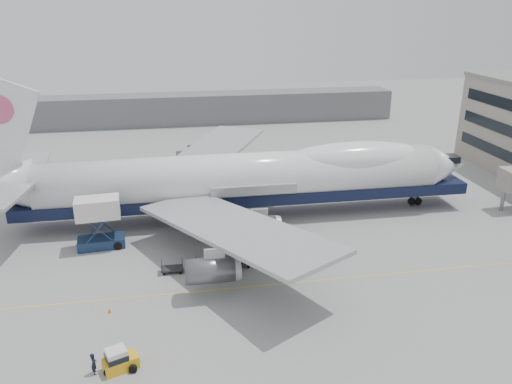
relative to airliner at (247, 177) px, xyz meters
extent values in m
plane|color=gray|center=(-0.64, -12.00, -5.62)|extent=(260.00, 260.00, 0.00)
cube|color=gold|center=(-0.64, -18.00, -5.62)|extent=(60.00, 0.15, 0.01)
cylinder|color=slate|center=(35.36, -4.00, -4.12)|extent=(0.50, 0.50, 3.00)
cube|color=slate|center=(-10.64, 58.00, -2.12)|extent=(110.00, 8.00, 7.00)
cylinder|color=white|center=(-0.64, 0.00, 0.08)|extent=(52.00, 6.40, 6.40)
cube|color=black|center=(0.36, 0.00, -2.48)|extent=(60.00, 5.76, 1.50)
cone|color=white|center=(28.36, 0.00, 0.08)|extent=(6.00, 6.40, 6.40)
ellipsoid|color=white|center=(14.96, 0.00, 1.84)|extent=(20.67, 5.78, 4.56)
cube|color=#9EA0A3|center=(-3.64, -14.28, -0.52)|extent=(20.35, 26.74, 2.26)
cube|color=#9EA0A3|center=(-3.64, 14.28, -0.52)|extent=(20.35, 26.74, 2.26)
cylinder|color=#595B60|center=(-6.64, 19.00, -2.72)|extent=(4.80, 2.60, 2.60)
cylinder|color=#595B60|center=(-0.64, 10.00, -2.72)|extent=(4.80, 2.60, 2.60)
cylinder|color=#595B60|center=(-0.64, -10.00, -2.72)|extent=(4.80, 2.60, 2.60)
cylinder|color=#595B60|center=(-6.64, -19.00, -2.72)|extent=(4.80, 2.60, 2.60)
cylinder|color=slate|center=(24.36, 0.00, -4.37)|extent=(0.36, 0.36, 2.50)
cylinder|color=black|center=(24.36, 0.00, -5.07)|extent=(1.10, 0.45, 1.10)
cylinder|color=slate|center=(-3.64, -3.00, -4.37)|extent=(0.36, 0.36, 2.50)
cylinder|color=black|center=(-3.64, -3.00, -5.07)|extent=(1.10, 0.45, 1.10)
cylinder|color=slate|center=(-3.64, 3.00, -4.37)|extent=(0.36, 0.36, 2.50)
cylinder|color=black|center=(-3.64, 3.00, -5.07)|extent=(1.10, 0.45, 1.10)
cube|color=#192C4B|center=(-18.51, -6.08, -5.03)|extent=(5.62, 3.06, 1.19)
cube|color=silver|center=(-18.51, -6.08, -0.62)|extent=(5.20, 3.24, 2.38)
cube|color=#192C4B|center=(-18.51, -7.27, -2.82)|extent=(3.85, 0.46, 4.26)
cube|color=#192C4B|center=(-18.51, -4.90, -2.82)|extent=(3.85, 0.46, 4.26)
cube|color=slate|center=(-18.51, -4.35, -0.62)|extent=(2.70, 1.52, 0.15)
cylinder|color=black|center=(-20.46, -7.17, -5.14)|extent=(0.97, 0.38, 0.97)
cylinder|color=black|center=(-20.46, -5.00, -5.14)|extent=(0.97, 0.38, 0.97)
cylinder|color=black|center=(-16.56, -7.17, -5.14)|extent=(0.97, 0.38, 0.97)
cylinder|color=black|center=(-16.56, -5.00, -5.14)|extent=(0.97, 0.38, 0.97)
cube|color=gold|center=(-14.53, -28.31, -5.10)|extent=(2.99, 2.30, 1.04)
cube|color=silver|center=(-14.79, -28.42, -4.16)|extent=(1.90, 1.79, 0.95)
cube|color=black|center=(-14.79, -28.42, -4.35)|extent=(2.02, 1.91, 0.47)
cylinder|color=black|center=(-15.48, -28.93, -5.29)|extent=(0.66, 0.28, 0.66)
cylinder|color=black|center=(-15.48, -27.70, -5.29)|extent=(0.66, 0.28, 0.66)
cylinder|color=black|center=(-13.58, -28.93, -5.29)|extent=(0.66, 0.28, 0.66)
cylinder|color=black|center=(-13.58, -27.70, -5.29)|extent=(0.66, 0.28, 0.66)
imported|color=black|center=(-16.53, -28.51, -4.69)|extent=(0.58, 0.76, 1.88)
cone|color=orange|center=(-16.25, -20.20, -5.37)|extent=(0.33, 0.33, 0.51)
cube|color=orange|center=(-16.25, -20.20, -5.61)|extent=(0.35, 0.35, 0.03)
cube|color=#2D2D30|center=(-10.32, -13.59, -5.17)|extent=(2.30, 1.35, 0.18)
cube|color=#2D2D30|center=(-11.42, -13.59, -4.77)|extent=(0.08, 1.35, 0.90)
cube|color=#2D2D30|center=(-9.22, -13.59, -4.77)|extent=(0.08, 1.35, 0.90)
cylinder|color=black|center=(-11.17, -14.14, -5.47)|extent=(0.30, 0.12, 0.30)
cylinder|color=black|center=(-11.17, -13.04, -5.47)|extent=(0.30, 0.12, 0.30)
cylinder|color=black|center=(-9.47, -14.14, -5.47)|extent=(0.30, 0.12, 0.30)
cylinder|color=black|center=(-9.47, -13.04, -5.47)|extent=(0.30, 0.12, 0.30)
cube|color=#2D2D30|center=(-6.63, -13.59, -5.17)|extent=(2.30, 1.35, 0.18)
cube|color=#2D2D30|center=(-7.73, -13.59, -4.77)|extent=(0.08, 1.35, 0.90)
cube|color=#2D2D30|center=(-5.53, -13.59, -4.77)|extent=(0.08, 1.35, 0.90)
cylinder|color=black|center=(-7.48, -14.14, -5.47)|extent=(0.30, 0.12, 0.30)
cylinder|color=black|center=(-7.48, -13.04, -5.47)|extent=(0.30, 0.12, 0.30)
cylinder|color=black|center=(-5.78, -14.14, -5.47)|extent=(0.30, 0.12, 0.30)
cylinder|color=black|center=(-5.78, -13.04, -5.47)|extent=(0.30, 0.12, 0.30)
cube|color=#2D2D30|center=(-2.94, -13.59, -5.17)|extent=(2.30, 1.35, 0.18)
cube|color=#2D2D30|center=(-4.04, -13.59, -4.77)|extent=(0.08, 1.35, 0.90)
cube|color=#2D2D30|center=(-1.84, -13.59, -4.77)|extent=(0.08, 1.35, 0.90)
cylinder|color=black|center=(-3.79, -14.14, -5.47)|extent=(0.30, 0.12, 0.30)
cylinder|color=black|center=(-3.79, -13.04, -5.47)|extent=(0.30, 0.12, 0.30)
cylinder|color=black|center=(-2.09, -14.14, -5.47)|extent=(0.30, 0.12, 0.30)
cylinder|color=black|center=(-2.09, -13.04, -5.47)|extent=(0.30, 0.12, 0.30)
cube|color=#2D2D30|center=(0.75, -13.59, -5.17)|extent=(2.30, 1.35, 0.18)
cube|color=#2D2D30|center=(-0.35, -13.59, -4.77)|extent=(0.08, 1.35, 0.90)
cube|color=#2D2D30|center=(1.85, -13.59, -4.77)|extent=(0.08, 1.35, 0.90)
cylinder|color=black|center=(-0.10, -14.14, -5.47)|extent=(0.30, 0.12, 0.30)
cylinder|color=black|center=(-0.10, -13.04, -5.47)|extent=(0.30, 0.12, 0.30)
cylinder|color=black|center=(1.60, -14.14, -5.47)|extent=(0.30, 0.12, 0.30)
cylinder|color=black|center=(1.60, -13.04, -5.47)|extent=(0.30, 0.12, 0.30)
cube|color=#2D2D30|center=(4.44, -13.59, -5.17)|extent=(2.30, 1.35, 0.18)
cube|color=#2D2D30|center=(3.34, -13.59, -4.77)|extent=(0.08, 1.35, 0.90)
cube|color=#2D2D30|center=(5.54, -13.59, -4.77)|extent=(0.08, 1.35, 0.90)
cylinder|color=black|center=(3.59, -14.14, -5.47)|extent=(0.30, 0.12, 0.30)
cylinder|color=black|center=(3.59, -13.04, -5.47)|extent=(0.30, 0.12, 0.30)
cylinder|color=black|center=(5.29, -14.14, -5.47)|extent=(0.30, 0.12, 0.30)
cylinder|color=black|center=(5.29, -13.04, -5.47)|extent=(0.30, 0.12, 0.30)
camera|label=1|loc=(-9.38, -61.72, 21.60)|focal=35.00mm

